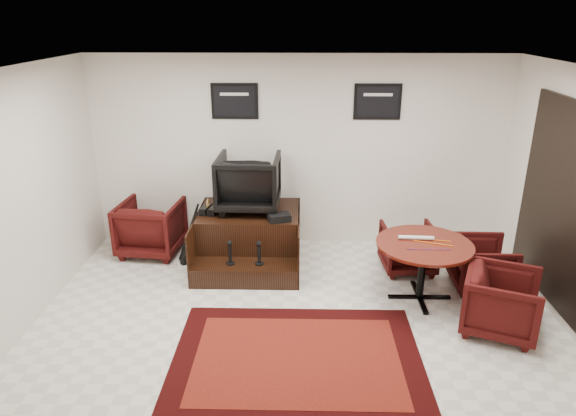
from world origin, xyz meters
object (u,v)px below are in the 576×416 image
at_px(armchair_side, 151,225).
at_px(table_chair_corner, 502,299).
at_px(meeting_table, 424,250).
at_px(shine_podium, 249,239).
at_px(shine_chair, 249,179).
at_px(table_chair_window, 483,262).
at_px(table_chair_back, 408,246).

height_order(armchair_side, table_chair_corner, armchair_side).
bearing_deg(armchair_side, meeting_table, 167.52).
relative_size(shine_podium, meeting_table, 1.28).
bearing_deg(table_chair_corner, meeting_table, 69.08).
relative_size(shine_chair, table_chair_corner, 1.10).
height_order(shine_podium, meeting_table, meeting_table).
distance_m(shine_chair, table_chair_window, 3.25).
bearing_deg(shine_podium, shine_chair, 90.00).
bearing_deg(armchair_side, shine_chair, -177.62).
height_order(armchair_side, meeting_table, armchair_side).
bearing_deg(table_chair_back, shine_chair, -13.35).
xyz_separation_m(shine_chair, meeting_table, (2.19, -1.14, -0.50)).
height_order(table_chair_back, table_chair_corner, table_chair_corner).
relative_size(shine_podium, shine_chair, 1.69).
distance_m(shine_podium, meeting_table, 2.43).
relative_size(table_chair_back, table_chair_corner, 0.89).
bearing_deg(shine_podium, table_chair_back, -5.77).
xyz_separation_m(shine_chair, table_chair_corner, (2.92, -1.81, -0.77)).
height_order(shine_chair, table_chair_window, shine_chair).
height_order(shine_podium, armchair_side, armchair_side).
bearing_deg(shine_chair, table_chair_corner, 150.03).
relative_size(shine_chair, table_chair_back, 1.23).
height_order(shine_podium, table_chair_corner, table_chair_corner).
distance_m(table_chair_back, table_chair_corner, 1.62).
bearing_deg(armchair_side, shine_podium, 176.71).
relative_size(table_chair_back, table_chair_window, 0.98).
distance_m(armchair_side, meeting_table, 3.86).
bearing_deg(table_chair_window, armchair_side, 79.20).
bearing_deg(shine_chair, table_chair_window, 166.35).
bearing_deg(table_chair_window, meeting_table, 110.76).
bearing_deg(table_chair_back, armchair_side, -11.11).
relative_size(armchair_side, table_chair_window, 1.21).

